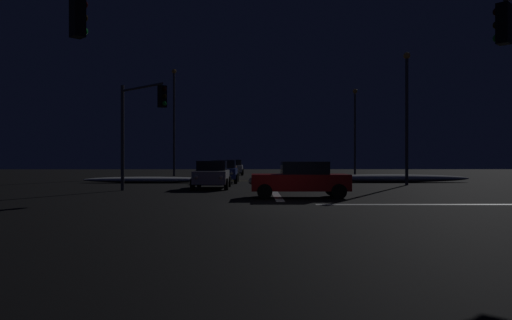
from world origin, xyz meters
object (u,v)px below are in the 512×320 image
sedan_orange (225,170)px  sedan_red_crossing (301,179)px  sedan_silver (212,174)px  sedan_green (233,166)px  traffic_signal_nw (139,116)px  sedan_blue (224,171)px  sedan_white (234,167)px  streetlamp_right_near (407,108)px  sedan_gray (226,168)px  streetlamp_right_far (355,125)px  streetlamp_left_far (174,115)px

sedan_orange → sedan_red_crossing: (4.42, -18.82, 0.00)m
sedan_silver → sedan_green: (-0.04, 29.08, 0.00)m
sedan_red_crossing → traffic_signal_nw: 9.17m
sedan_blue → sedan_white: size_ratio=1.00×
sedan_silver → sedan_red_crossing: same height
streetlamp_right_near → traffic_signal_nw: bearing=-157.8°
sedan_red_crossing → streetlamp_right_near: bearing=52.2°
sedan_gray → streetlamp_right_near: streetlamp_right_near is taller
sedan_silver → sedan_green: bearing=90.1°
sedan_red_crossing → streetlamp_right_far: streetlamp_right_far is taller
sedan_red_crossing → streetlamp_right_far: (7.75, 25.98, 4.10)m
sedan_orange → traffic_signal_nw: size_ratio=0.77×
sedan_red_crossing → streetlamp_right_near: streetlamp_right_near is taller
streetlamp_right_far → streetlamp_left_far: bearing=-180.0°
sedan_blue → sedan_orange: size_ratio=1.00×
sedan_green → sedan_red_crossing: 35.97m
sedan_white → streetlamp_right_far: 13.01m
sedan_blue → streetlamp_right_far: (11.90, 12.73, 4.10)m
sedan_white → sedan_green: 6.23m
sedan_gray → streetlamp_left_far: (-5.16, 1.93, 5.07)m
sedan_white → sedan_green: size_ratio=1.00×
streetlamp_right_far → streetlamp_left_far: (-17.47, -0.00, 0.98)m
streetlamp_right_far → streetlamp_left_far: size_ratio=0.82×
sedan_orange → streetlamp_right_near: 15.60m
sedan_green → streetlamp_right_far: 16.13m
sedan_white → streetlamp_right_far: size_ratio=0.51×
sedan_orange → sedan_gray: size_ratio=1.00×
sedan_white → streetlamp_right_near: size_ratio=0.51×
sedan_white → traffic_signal_nw: traffic_signal_nw is taller
sedan_blue → traffic_signal_nw: traffic_signal_nw is taller
sedan_blue → traffic_signal_nw: bearing=-111.0°
sedan_blue → streetlamp_left_far: (-5.57, 12.73, 5.07)m
sedan_white → sedan_gray: bearing=-94.8°
sedan_blue → sedan_gray: 10.82m
sedan_white → sedan_red_crossing: 29.75m
sedan_blue → sedan_white: 16.22m
sedan_blue → streetlamp_right_near: size_ratio=0.51×
sedan_silver → streetlamp_right_far: streetlamp_right_far is taller
sedan_silver → streetlamp_right_near: bearing=15.5°
sedan_silver → sedan_gray: same height
streetlamp_right_near → sedan_gray: bearing=131.2°
traffic_signal_nw → streetlamp_right_near: bearing=22.2°
traffic_signal_nw → sedan_white: bearing=81.8°
sedan_green → streetlamp_right_far: bearing=-38.5°
sedan_green → traffic_signal_nw: traffic_signal_nw is taller
sedan_silver → traffic_signal_nw: traffic_signal_nw is taller
sedan_gray → traffic_signal_nw: size_ratio=0.77×
sedan_red_crossing → streetlamp_right_far: size_ratio=0.51×
sedan_orange → sedan_white: (0.31, 10.64, 0.00)m
sedan_white → sedan_red_crossing: (4.11, -29.47, 0.00)m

